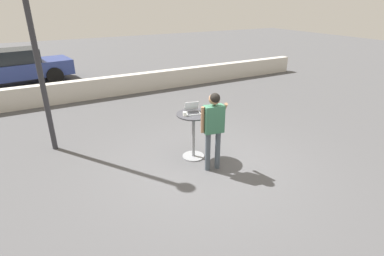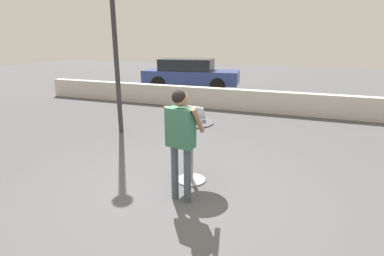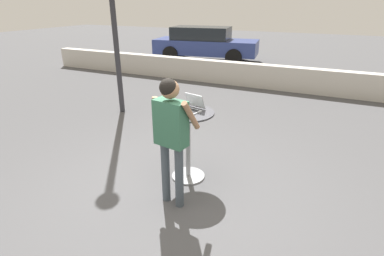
{
  "view_description": "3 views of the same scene",
  "coord_description": "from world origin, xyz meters",
  "views": [
    {
      "loc": [
        -2.97,
        -4.81,
        3.36
      ],
      "look_at": [
        -0.2,
        0.24,
        0.87
      ],
      "focal_mm": 28.0,
      "sensor_mm": 36.0,
      "label": 1
    },
    {
      "loc": [
        1.7,
        -3.9,
        2.35
      ],
      "look_at": [
        0.15,
        0.18,
        1.06
      ],
      "focal_mm": 28.0,
      "sensor_mm": 36.0,
      "label": 2
    },
    {
      "loc": [
        1.73,
        -3.04,
        2.5
      ],
      "look_at": [
        0.18,
        0.27,
        0.94
      ],
      "focal_mm": 28.0,
      "sensor_mm": 36.0,
      "label": 3
    }
  ],
  "objects": [
    {
      "name": "ground_plane",
      "position": [
        0.0,
        0.0,
        0.0
      ],
      "size": [
        50.0,
        50.0,
        0.0
      ],
      "primitive_type": "plane",
      "color": "#4C4C4F"
    },
    {
      "name": "laptop",
      "position": [
        0.01,
        0.59,
        1.11
      ],
      "size": [
        0.37,
        0.38,
        0.23
      ],
      "color": "#B7BABF",
      "rests_on": "cafe_table"
    },
    {
      "name": "pavement_kerb",
      "position": [
        0.0,
        6.18,
        0.36
      ],
      "size": [
        16.84,
        0.35,
        0.72
      ],
      "color": "beige",
      "rests_on": "ground_plane"
    },
    {
      "name": "street_lamp",
      "position": [
        -2.76,
        2.52,
        3.16
      ],
      "size": [
        0.32,
        0.32,
        4.99
      ],
      "color": "#2D2D33",
      "rests_on": "ground_plane"
    },
    {
      "name": "cafe_table",
      "position": [
        -0.0,
        0.52,
        0.69
      ],
      "size": [
        0.75,
        0.75,
        1.06
      ],
      "color": "gray",
      "rests_on": "ground_plane"
    },
    {
      "name": "standing_person",
      "position": [
        0.09,
        -0.14,
        1.08
      ],
      "size": [
        0.58,
        0.34,
        1.7
      ],
      "color": "#424C56",
      "rests_on": "ground_plane"
    },
    {
      "name": "coffee_mug",
      "position": [
        -0.23,
        0.5,
        1.11
      ],
      "size": [
        0.12,
        0.08,
        0.09
      ],
      "color": "white",
      "rests_on": "cafe_table"
    },
    {
      "name": "parked_car_near_street",
      "position": [
        -3.58,
        9.64,
        0.77
      ],
      "size": [
        4.7,
        2.23,
        1.47
      ],
      "color": "navy",
      "rests_on": "ground_plane"
    }
  ]
}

